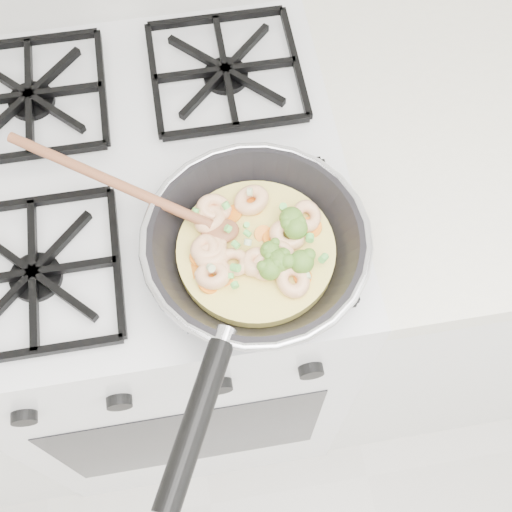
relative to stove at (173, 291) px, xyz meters
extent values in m
cube|color=white|center=(0.00, 0.00, -0.01)|extent=(0.60, 0.60, 0.90)
cube|color=black|center=(0.00, -0.30, -0.01)|extent=(0.48, 0.00, 0.40)
cube|color=black|center=(0.00, 0.00, 0.45)|extent=(0.56, 0.56, 0.02)
torus|color=silver|center=(0.14, -0.18, 0.52)|extent=(0.29, 0.29, 0.01)
cylinder|color=black|center=(0.04, -0.39, 0.52)|extent=(0.11, 0.19, 0.03)
cylinder|color=#FCE96D|center=(0.14, -0.18, 0.48)|extent=(0.21, 0.21, 0.02)
ellipsoid|color=#975737|center=(0.10, -0.15, 0.50)|extent=(0.06, 0.06, 0.01)
cylinder|color=#975737|center=(-0.03, -0.07, 0.53)|extent=(0.25, 0.17, 0.05)
torus|color=#FAC794|center=(0.08, -0.19, 0.50)|extent=(0.05, 0.05, 0.03)
torus|color=#FAC794|center=(0.08, -0.21, 0.50)|extent=(0.06, 0.06, 0.02)
torus|color=#FAC794|center=(0.15, -0.11, 0.50)|extent=(0.06, 0.06, 0.02)
torus|color=#FAC794|center=(0.21, -0.15, 0.50)|extent=(0.05, 0.05, 0.03)
torus|color=#FAC794|center=(0.19, -0.17, 0.50)|extent=(0.06, 0.07, 0.03)
torus|color=#FAC794|center=(0.14, -0.20, 0.50)|extent=(0.06, 0.06, 0.02)
torus|color=#FAC794|center=(0.08, -0.18, 0.50)|extent=(0.06, 0.06, 0.03)
torus|color=#FAC794|center=(0.15, -0.21, 0.50)|extent=(0.05, 0.05, 0.02)
torus|color=#FAC794|center=(0.10, -0.12, 0.50)|extent=(0.06, 0.06, 0.03)
torus|color=#FAC794|center=(0.09, -0.13, 0.50)|extent=(0.07, 0.07, 0.02)
torus|color=#FAC794|center=(0.11, -0.20, 0.50)|extent=(0.06, 0.06, 0.02)
torus|color=#FAC794|center=(0.18, -0.23, 0.50)|extent=(0.06, 0.06, 0.02)
torus|color=#FAC794|center=(0.17, -0.20, 0.50)|extent=(0.06, 0.06, 0.02)
torus|color=#FAC794|center=(0.08, -0.18, 0.50)|extent=(0.05, 0.05, 0.03)
ellipsoid|color=#59892D|center=(0.17, -0.21, 0.51)|extent=(0.04, 0.04, 0.03)
ellipsoid|color=#59892D|center=(0.16, -0.20, 0.51)|extent=(0.03, 0.03, 0.03)
ellipsoid|color=#59892D|center=(0.15, -0.22, 0.51)|extent=(0.04, 0.04, 0.03)
ellipsoid|color=#59892D|center=(0.19, -0.22, 0.51)|extent=(0.04, 0.04, 0.03)
ellipsoid|color=#59892D|center=(0.19, -0.16, 0.51)|extent=(0.04, 0.04, 0.03)
ellipsoid|color=#59892D|center=(0.20, -0.17, 0.51)|extent=(0.04, 0.04, 0.03)
cylinder|color=orange|center=(0.12, -0.13, 0.49)|extent=(0.03, 0.03, 0.01)
cylinder|color=orange|center=(0.17, -0.21, 0.49)|extent=(0.03, 0.03, 0.01)
cylinder|color=orange|center=(0.10, -0.21, 0.49)|extent=(0.03, 0.03, 0.01)
cylinder|color=orange|center=(0.16, -0.21, 0.49)|extent=(0.03, 0.03, 0.01)
cylinder|color=orange|center=(0.07, -0.20, 0.49)|extent=(0.03, 0.03, 0.01)
cylinder|color=orange|center=(0.19, -0.23, 0.49)|extent=(0.02, 0.02, 0.00)
cylinder|color=orange|center=(0.09, -0.18, 0.49)|extent=(0.03, 0.03, 0.01)
cylinder|color=orange|center=(0.17, -0.17, 0.49)|extent=(0.03, 0.03, 0.01)
cylinder|color=orange|center=(0.16, -0.16, 0.49)|extent=(0.03, 0.03, 0.01)
cylinder|color=orange|center=(0.15, -0.12, 0.49)|extent=(0.04, 0.04, 0.00)
cylinder|color=orange|center=(0.08, -0.22, 0.49)|extent=(0.04, 0.04, 0.01)
cylinder|color=orange|center=(0.22, -0.16, 0.49)|extent=(0.03, 0.03, 0.01)
cylinder|color=orange|center=(0.07, -0.18, 0.49)|extent=(0.03, 0.03, 0.01)
cylinder|color=beige|center=(0.20, -0.23, 0.51)|extent=(0.01, 0.01, 0.01)
cylinder|color=beige|center=(0.08, -0.21, 0.51)|extent=(0.01, 0.01, 0.01)
cylinder|color=#65CC51|center=(0.21, -0.19, 0.51)|extent=(0.01, 0.01, 0.01)
cylinder|color=#65CC51|center=(0.19, -0.14, 0.51)|extent=(0.01, 0.01, 0.01)
cylinder|color=#65CC51|center=(0.11, -0.16, 0.52)|extent=(0.01, 0.01, 0.01)
cylinder|color=beige|center=(0.13, -0.18, 0.52)|extent=(0.01, 0.01, 0.01)
cylinder|color=#65CC51|center=(0.10, -0.22, 0.51)|extent=(0.01, 0.01, 0.01)
cylinder|color=#65CC51|center=(0.07, -0.12, 0.51)|extent=(0.01, 0.01, 0.01)
cylinder|color=#65CC51|center=(0.11, -0.12, 0.52)|extent=(0.01, 0.01, 0.01)
cylinder|color=#65CC51|center=(0.22, -0.22, 0.51)|extent=(0.01, 0.01, 0.01)
cylinder|color=#65CC51|center=(0.11, -0.21, 0.51)|extent=(0.01, 0.01, 0.01)
cylinder|color=#65CC51|center=(0.12, -0.18, 0.52)|extent=(0.01, 0.01, 0.01)
cylinder|color=beige|center=(0.15, -0.11, 0.52)|extent=(0.01, 0.01, 0.01)
cylinder|color=#65CC51|center=(0.11, -0.23, 0.51)|extent=(0.01, 0.01, 0.01)
cylinder|color=#65CC51|center=(0.13, -0.16, 0.51)|extent=(0.01, 0.01, 0.01)
cylinder|color=#65CC51|center=(0.19, -0.22, 0.51)|extent=(0.01, 0.01, 0.01)
cylinder|color=#65CC51|center=(0.16, -0.20, 0.51)|extent=(0.01, 0.01, 0.01)
cylinder|color=#65CC51|center=(0.13, -0.17, 0.51)|extent=(0.01, 0.01, 0.01)
camera|label=1|loc=(0.08, -0.57, 1.26)|focal=47.33mm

